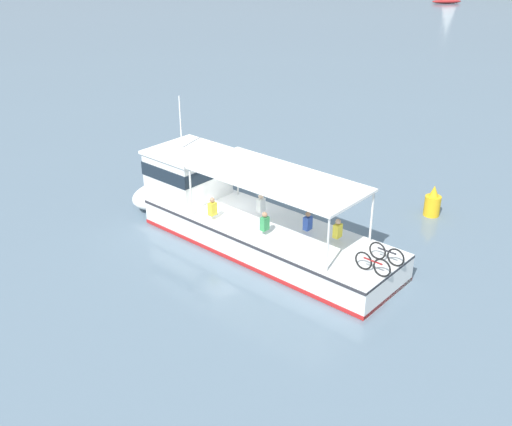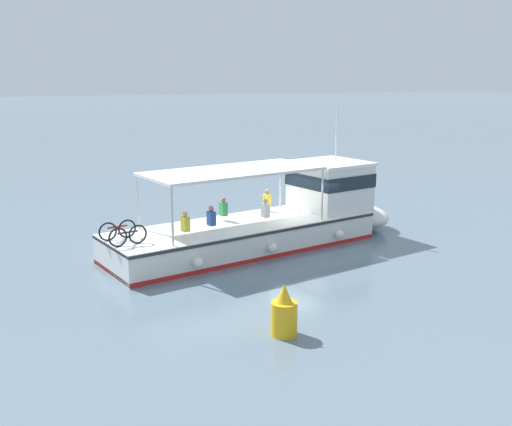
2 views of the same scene
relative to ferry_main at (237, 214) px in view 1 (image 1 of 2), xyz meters
name	(u,v)px [view 1 (image 1 of 2)]	position (x,y,z in m)	size (l,w,h in m)	color
ground_plane	(225,228)	(-0.98, 0.06, -1.02)	(400.00, 400.00, 0.00)	slate
ferry_main	(237,214)	(0.00, 0.00, 0.00)	(13.05, 5.40, 5.32)	white
sailboat_far_left	(447,0)	(-42.64, 73.23, -0.48)	(3.65, 4.84, 5.40)	maroon
channel_buoy	(432,203)	(3.65, 7.90, -0.45)	(0.70, 0.70, 1.40)	gold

